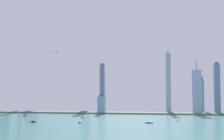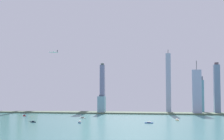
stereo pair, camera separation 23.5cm
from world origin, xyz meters
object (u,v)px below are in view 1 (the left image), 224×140
(skyscraper_2, at_px, (86,85))
(boat_1, at_px, (33,122))
(observation_tower, at_px, (21,62))
(boat_6, at_px, (149,123))
(skyscraper_6, at_px, (217,89))
(skyscraper_3, at_px, (168,83))
(skyscraper_4, at_px, (102,105))
(skyscraper_0, at_px, (5,88))
(skyscraper_8, at_px, (33,101))
(airplane, at_px, (54,52))
(channel_buoy_0, at_px, (32,117))
(boat_0, at_px, (177,120))
(skyscraper_7, at_px, (31,101))
(boat_3, at_px, (24,116))
(skyscraper_10, at_px, (103,88))
(boat_4, at_px, (80,122))
(skyscraper_1, at_px, (202,96))
(boat_7, at_px, (83,118))
(skyscraper_5, at_px, (197,92))

(skyscraper_2, bearing_deg, boat_1, -94.56)
(observation_tower, bearing_deg, boat_6, -35.46)
(skyscraper_6, xyz_separation_m, boat_1, (-411.53, -317.78, -68.90))
(skyscraper_3, height_order, skyscraper_4, skyscraper_3)
(skyscraper_0, xyz_separation_m, skyscraper_8, (98.97, -11.56, -40.58))
(skyscraper_3, relative_size, airplane, 7.98)
(skyscraper_8, bearing_deg, channel_buoy_0, -68.37)
(boat_0, xyz_separation_m, airplane, (-326.97, 127.57, 169.31))
(observation_tower, xyz_separation_m, boat_6, (407.18, -290.04, -151.52))
(skyscraper_7, relative_size, boat_1, 5.36)
(boat_1, height_order, boat_3, boat_3)
(boat_6, distance_m, airplane, 375.54)
(skyscraper_4, bearing_deg, skyscraper_0, 171.28)
(observation_tower, relative_size, skyscraper_10, 1.98)
(skyscraper_3, relative_size, skyscraper_8, 2.79)
(observation_tower, relative_size, channel_buoy_0, 190.64)
(skyscraper_2, relative_size, channel_buoy_0, 111.53)
(skyscraper_3, height_order, skyscraper_6, skyscraper_3)
(skyscraper_8, height_order, boat_1, skyscraper_8)
(skyscraper_4, bearing_deg, skyscraper_2, 134.61)
(skyscraper_2, xyz_separation_m, boat_0, (265.26, -255.24, -80.40))
(skyscraper_8, xyz_separation_m, channel_buoy_0, (75.35, -190.06, -32.73))
(boat_3, xyz_separation_m, boat_4, (184.69, -150.77, -0.27))
(skyscraper_1, height_order, skyscraper_10, skyscraper_10)
(observation_tower, bearing_deg, boat_0, -25.18)
(skyscraper_8, bearing_deg, skyscraper_4, -9.63)
(boat_7, bearing_deg, observation_tower, -5.91)
(skyscraper_0, height_order, skyscraper_7, skyscraper_0)
(skyscraper_4, relative_size, skyscraper_8, 0.80)
(boat_7, height_order, airplane, airplane)
(channel_buoy_0, bearing_deg, skyscraper_7, 113.72)
(skyscraper_5, bearing_deg, skyscraper_7, 171.51)
(skyscraper_7, bearing_deg, skyscraper_0, -153.66)
(airplane, bearing_deg, skyscraper_1, 179.17)
(observation_tower, distance_m, skyscraper_1, 559.99)
(skyscraper_6, distance_m, skyscraper_7, 577.80)
(boat_6, bearing_deg, skyscraper_0, -26.29)
(observation_tower, bearing_deg, boat_7, -38.64)
(boat_6, height_order, boat_7, boat_7)
(skyscraper_5, bearing_deg, skyscraper_2, 170.61)
(observation_tower, relative_size, skyscraper_0, 1.90)
(observation_tower, height_order, airplane, observation_tower)
(observation_tower, relative_size, skyscraper_6, 2.01)
(skyscraper_6, height_order, channel_buoy_0, skyscraper_6)
(skyscraper_7, xyz_separation_m, channel_buoy_0, (103.92, -236.48, -31.02))
(skyscraper_6, distance_m, boat_6, 352.57)
(skyscraper_3, height_order, boat_6, skyscraper_3)
(skyscraper_6, relative_size, skyscraper_7, 2.17)
(observation_tower, relative_size, airplane, 12.42)
(skyscraper_2, xyz_separation_m, boat_7, (48.28, -234.75, -80.47))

